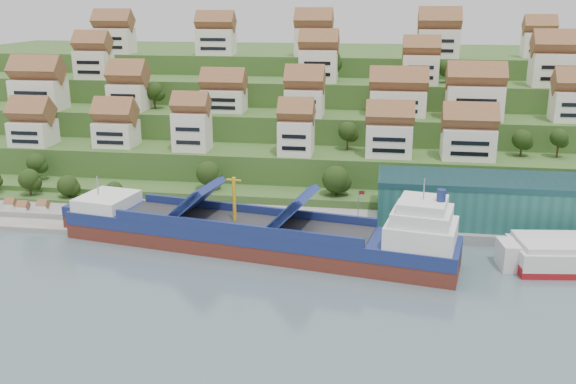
# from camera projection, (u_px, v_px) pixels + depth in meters

# --- Properties ---
(ground) EXTENTS (300.00, 300.00, 0.00)m
(ground) POSITION_uv_depth(u_px,v_px,m) (265.00, 249.00, 129.06)
(ground) COLOR slate
(ground) RESTS_ON ground
(quay) EXTENTS (180.00, 14.00, 2.20)m
(quay) POSITION_uv_depth(u_px,v_px,m) (368.00, 224.00, 140.05)
(quay) COLOR gray
(quay) RESTS_ON ground
(pebble_beach) EXTENTS (45.00, 20.00, 1.00)m
(pebble_beach) POSITION_uv_depth(u_px,v_px,m) (29.00, 214.00, 148.64)
(pebble_beach) COLOR gray
(pebble_beach) RESTS_ON ground
(hillside) EXTENTS (260.00, 128.00, 31.00)m
(hillside) POSITION_uv_depth(u_px,v_px,m) (319.00, 111.00, 224.00)
(hillside) COLOR #2D4C1E
(hillside) RESTS_ON ground
(hillside_village) EXTENTS (156.92, 63.71, 28.58)m
(hillside_village) POSITION_uv_depth(u_px,v_px,m) (301.00, 87.00, 180.16)
(hillside_village) COLOR white
(hillside_village) RESTS_ON ground
(hillside_trees) EXTENTS (139.62, 62.21, 32.18)m
(hillside_trees) POSITION_uv_depth(u_px,v_px,m) (275.00, 118.00, 169.56)
(hillside_trees) COLOR #233A13
(hillside_trees) RESTS_ON ground
(warehouse) EXTENTS (60.00, 15.00, 10.00)m
(warehouse) POSITION_uv_depth(u_px,v_px,m) (521.00, 202.00, 135.57)
(warehouse) COLOR #236059
(warehouse) RESTS_ON quay
(flagpole) EXTENTS (1.28, 0.16, 8.00)m
(flagpole) POSITION_uv_depth(u_px,v_px,m) (359.00, 206.00, 133.93)
(flagpole) COLOR gray
(flagpole) RESTS_ON quay
(beach_huts) EXTENTS (14.40, 3.70, 2.20)m
(beach_huts) POSITION_uv_depth(u_px,v_px,m) (17.00, 209.00, 147.28)
(beach_huts) COLOR white
(beach_huts) RESTS_ON pebble_beach
(cargo_ship) EXTENTS (80.65, 26.20, 17.70)m
(cargo_ship) POSITION_uv_depth(u_px,v_px,m) (265.00, 236.00, 126.87)
(cargo_ship) COLOR #5B251C
(cargo_ship) RESTS_ON ground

